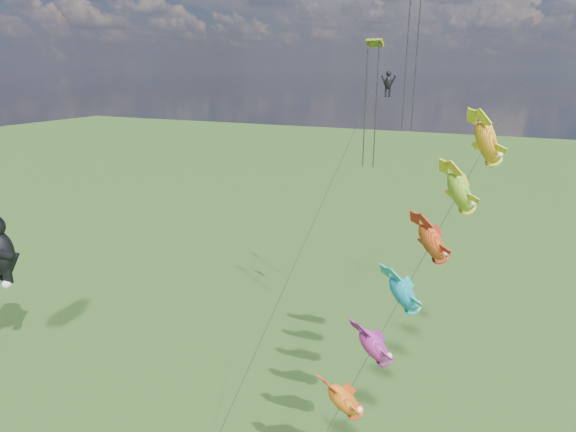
% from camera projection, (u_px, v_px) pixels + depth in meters
% --- Properties ---
extents(ground, '(300.00, 300.00, 0.00)m').
position_uv_depth(ground, '(87.00, 380.00, 33.30)').
color(ground, '#1A3F0F').
extents(fish_windsock_rig, '(8.47, 13.66, 20.35)m').
position_uv_depth(fish_windsock_rig, '(417.00, 268.00, 23.22)').
color(fish_windsock_rig, brown).
rests_on(fish_windsock_rig, ground).
extents(parafoil_rig, '(7.38, 16.32, 25.78)m').
position_uv_depth(parafoil_rig, '(385.00, 82.00, 30.24)').
color(parafoil_rig, brown).
rests_on(parafoil_rig, ground).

